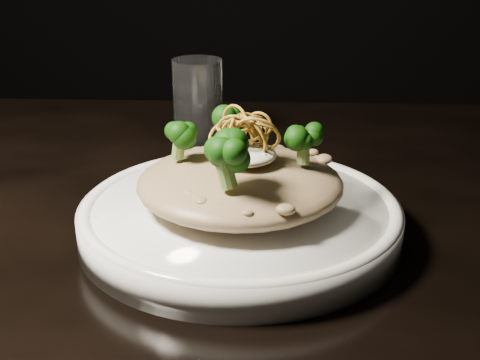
# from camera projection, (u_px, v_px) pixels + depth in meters

# --- Properties ---
(table) EXTENTS (1.10, 0.80, 0.75)m
(table) POSITION_uv_depth(u_px,v_px,m) (193.00, 276.00, 0.71)
(table) COLOR black
(table) RESTS_ON ground
(plate) EXTENTS (0.29, 0.29, 0.03)m
(plate) POSITION_uv_depth(u_px,v_px,m) (240.00, 220.00, 0.61)
(plate) COLOR white
(plate) RESTS_ON table
(risotto) EXTENTS (0.19, 0.19, 0.04)m
(risotto) POSITION_uv_depth(u_px,v_px,m) (240.00, 183.00, 0.60)
(risotto) COLOR brown
(risotto) RESTS_ON plate
(broccoli) EXTENTS (0.12, 0.12, 0.04)m
(broccoli) POSITION_uv_depth(u_px,v_px,m) (240.00, 139.00, 0.58)
(broccoli) COLOR black
(broccoli) RESTS_ON risotto
(cheese) EXTENTS (0.06, 0.06, 0.02)m
(cheese) POSITION_uv_depth(u_px,v_px,m) (246.00, 154.00, 0.59)
(cheese) COLOR white
(cheese) RESTS_ON risotto
(shallots) EXTENTS (0.06, 0.06, 0.04)m
(shallots) POSITION_uv_depth(u_px,v_px,m) (245.00, 123.00, 0.58)
(shallots) COLOR brown
(shallots) RESTS_ON cheese
(drinking_glass) EXTENTS (0.07, 0.07, 0.11)m
(drinking_glass) POSITION_uv_depth(u_px,v_px,m) (198.00, 103.00, 0.84)
(drinking_glass) COLOR silver
(drinking_glass) RESTS_ON table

